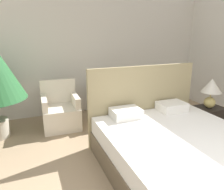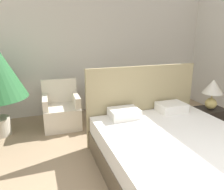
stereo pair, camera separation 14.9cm
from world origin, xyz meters
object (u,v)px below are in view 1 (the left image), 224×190
Objects in this scene: armchair_near_window_left at (61,113)px; armchair_near_window_right at (111,107)px; table_lamp at (211,89)px; bed at (178,150)px; nightstand at (208,120)px.

armchair_near_window_right is (1.05, -0.00, 0.00)m from armchair_near_window_left.
armchair_near_window_left is 1.00× the size of armchair_near_window_right.
armchair_near_window_right is 1.99m from table_lamp.
bed is 4.03× the size of table_lamp.
nightstand is 0.96× the size of table_lamp.
bed is 2.36× the size of armchair_near_window_right.
nightstand is at bearing -25.00° from armchair_near_window_left.
armchair_near_window_left is at bearing 153.01° from nightstand.
nightstand is 0.60m from table_lamp.
armchair_near_window_right is at bearing 1.98° from armchair_near_window_left.
armchair_near_window_left is 1.77× the size of nightstand.
armchair_near_window_right is 1.77× the size of nightstand.
bed is 1.53m from table_lamp.
armchair_near_window_right is at bearing 95.44° from bed.
armchair_near_window_left is 2.79m from nightstand.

